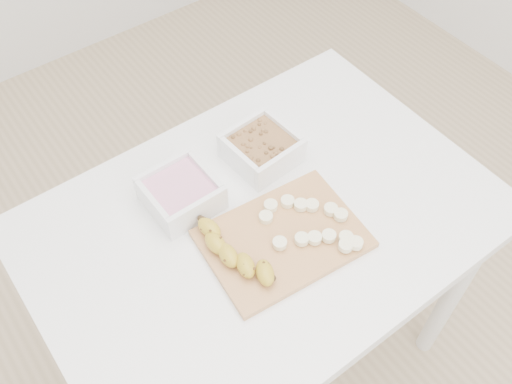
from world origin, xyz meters
TOP-DOWN VIEW (x-y plane):
  - ground at (0.00, 0.00)m, footprint 3.50×3.50m
  - table at (0.00, 0.00)m, footprint 1.00×0.70m
  - bowl_yogurt at (-0.12, 0.14)m, footprint 0.15×0.15m
  - bowl_granola at (0.10, 0.14)m, footprint 0.16×0.16m
  - cutting_board at (-0.00, -0.07)m, footprint 0.35×0.26m
  - banana at (-0.11, -0.05)m, footprint 0.06×0.21m
  - banana_slices at (0.06, -0.09)m, footprint 0.18×0.21m

SIDE VIEW (x-z plane):
  - ground at x=0.00m, z-range 0.00..0.00m
  - table at x=0.00m, z-range 0.28..1.03m
  - cutting_board at x=0.00m, z-range 0.75..0.76m
  - banana_slices at x=0.06m, z-range 0.77..0.78m
  - banana at x=-0.11m, z-range 0.77..0.80m
  - bowl_yogurt at x=-0.12m, z-range 0.75..0.82m
  - bowl_granola at x=0.10m, z-range 0.75..0.82m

